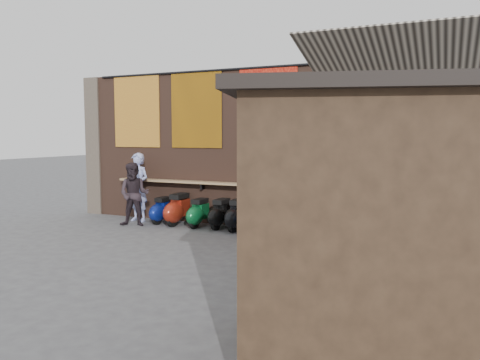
{
  "coord_description": "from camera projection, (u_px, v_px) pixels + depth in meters",
  "views": [
    {
      "loc": [
        4.41,
        -8.32,
        2.33
      ],
      "look_at": [
        0.14,
        1.2,
        1.33
      ],
      "focal_mm": 35.0,
      "sensor_mm": 36.0,
      "label": 1
    }
  ],
  "objects": [
    {
      "name": "scooter_stool_4",
      "position": [
        237.0,
        215.0,
        11.43
      ],
      "size": [
        0.36,
        0.8,
        0.76
      ],
      "primitive_type": null,
      "color": "black",
      "rests_on": "ground"
    },
    {
      "name": "scooter_stool_6",
      "position": [
        284.0,
        216.0,
        11.03
      ],
      "size": [
        0.4,
        0.89,
        0.84
      ],
      "primitive_type": null,
      "color": "#0D431A",
      "rests_on": "ground"
    },
    {
      "name": "stall_sign",
      "position": [
        365.0,
        167.0,
        5.59
      ],
      "size": [
        1.17,
        0.36,
        0.5
      ],
      "primitive_type": "cube",
      "rotation": [
        0.0,
        0.0,
        0.27
      ],
      "color": "gold",
      "rests_on": "market_stall"
    },
    {
      "name": "scooter_stool_0",
      "position": [
        162.0,
        210.0,
        12.4
      ],
      "size": [
        0.33,
        0.72,
        0.69
      ],
      "primitive_type": null,
      "color": "navy",
      "rests_on": "ground"
    },
    {
      "name": "awning_header",
      "position": [
        389.0,
        87.0,
        7.31
      ],
      "size": [
        3.0,
        0.08,
        0.08
      ],
      "primitive_type": "cube",
      "color": "black",
      "rests_on": "awning_post_left"
    },
    {
      "name": "brick_wall",
      "position": [
        259.0,
        148.0,
        11.83
      ],
      "size": [
        10.0,
        0.4,
        4.0
      ],
      "primitive_type": "cube",
      "color": "brown",
      "rests_on": "ground"
    },
    {
      "name": "shelf_box",
      "position": [
        306.0,
        181.0,
        10.99
      ],
      "size": [
        0.59,
        0.27,
        0.26
      ],
      "primitive_type": "cube",
      "color": "white",
      "rests_on": "eating_counter"
    },
    {
      "name": "tapestry_multi",
      "position": [
        350.0,
        106.0,
        10.6
      ],
      "size": [
        1.5,
        0.02,
        2.0
      ],
      "primitive_type": "cube",
      "color": "#236383",
      "rests_on": "brick_wall"
    },
    {
      "name": "market_stall",
      "position": [
        374.0,
        233.0,
        4.69
      ],
      "size": [
        2.9,
        2.47,
        2.7
      ],
      "primitive_type": "cube",
      "rotation": [
        0.0,
        0.0,
        0.27
      ],
      "color": "black",
      "rests_on": "ground"
    },
    {
      "name": "tapestry_orange",
      "position": [
        268.0,
        108.0,
        11.42
      ],
      "size": [
        1.5,
        0.02,
        2.0
      ],
      "primitive_type": "cube",
      "color": "red",
      "rests_on": "brick_wall"
    },
    {
      "name": "tapestry_redgold",
      "position": [
        137.0,
        111.0,
        13.01
      ],
      "size": [
        1.5,
        0.02,
        2.0
      ],
      "primitive_type": "cube",
      "color": "maroon",
      "rests_on": "brick_wall"
    },
    {
      "name": "pier_left",
      "position": [
        98.0,
        146.0,
        13.96
      ],
      "size": [
        0.5,
        0.5,
        4.0
      ],
      "primitive_type": "cube",
      "color": "#4C4238",
      "rests_on": "ground"
    },
    {
      "name": "scooter_stool_2",
      "position": [
        199.0,
        213.0,
        11.89
      ],
      "size": [
        0.34,
        0.75,
        0.72
      ],
      "primitive_type": null,
      "color": "#0C572A",
      "rests_on": "ground"
    },
    {
      "name": "stall_shelf",
      "position": [
        363.0,
        246.0,
        5.68
      ],
      "size": [
        2.02,
        0.65,
        0.06
      ],
      "primitive_type": "cube",
      "rotation": [
        0.0,
        0.0,
        0.27
      ],
      "color": "#473321",
      "rests_on": "market_stall"
    },
    {
      "name": "scooter_stool_1",
      "position": [
        178.0,
        209.0,
        12.15
      ],
      "size": [
        0.39,
        0.86,
        0.81
      ],
      "primitive_type": null,
      "color": "maroon",
      "rests_on": "ground"
    },
    {
      "name": "diner_left",
      "position": [
        138.0,
        187.0,
        12.63
      ],
      "size": [
        0.74,
        0.55,
        1.86
      ],
      "primitive_type": "imported",
      "rotation": [
        0.0,
        0.0,
        -0.16
      ],
      "color": "#9EA9E7",
      "rests_on": "ground"
    },
    {
      "name": "awning_ledger",
      "position": [
        407.0,
        60.0,
        10.03
      ],
      "size": [
        3.3,
        0.08,
        0.12
      ],
      "primitive_type": "cube",
      "color": "#33261C",
      "rests_on": "brick_wall"
    },
    {
      "name": "scooter_stool_3",
      "position": [
        220.0,
        214.0,
        11.7
      ],
      "size": [
        0.35,
        0.77,
        0.73
      ],
      "primitive_type": null,
      "color": "black",
      "rests_on": "ground"
    },
    {
      "name": "ground",
      "position": [
        210.0,
        249.0,
        9.57
      ],
      "size": [
        70.0,
        70.0,
        0.0
      ],
      "primitive_type": "plane",
      "color": "#474749",
      "rests_on": "ground"
    },
    {
      "name": "shopper_grey",
      "position": [
        479.0,
        224.0,
        7.79
      ],
      "size": [
        1.27,
        1.02,
        1.72
      ],
      "primitive_type": "imported",
      "rotation": [
        0.0,
        0.0,
        2.74
      ],
      "color": "slate",
      "rests_on": "ground"
    },
    {
      "name": "stall_roof",
      "position": [
        378.0,
        91.0,
        4.56
      ],
      "size": [
        3.27,
        2.82,
        0.12
      ],
      "primitive_type": "cube",
      "rotation": [
        0.0,
        0.0,
        0.27
      ],
      "color": "black",
      "rests_on": "market_stall"
    },
    {
      "name": "eating_counter",
      "position": [
        254.0,
        185.0,
        11.58
      ],
      "size": [
        8.0,
        0.32,
        0.05
      ],
      "primitive_type": "cube",
      "color": "#9E7A51",
      "rests_on": "brick_wall"
    },
    {
      "name": "shopper_tan",
      "position": [
        282.0,
        206.0,
        9.59
      ],
      "size": [
        1.01,
        0.82,
        1.78
      ],
      "primitive_type": "imported",
      "rotation": [
        0.0,
        0.0,
        0.33
      ],
      "color": "#8C8059",
      "rests_on": "ground"
    },
    {
      "name": "hang_rail",
      "position": [
        256.0,
        68.0,
        11.44
      ],
      "size": [
        9.5,
        0.06,
        0.06
      ],
      "primitive_type": "cylinder",
      "rotation": [
        0.0,
        1.57,
        0.0
      ],
      "color": "black",
      "rests_on": "brick_wall"
    },
    {
      "name": "awning_canvas",
      "position": [
        399.0,
        69.0,
        8.62
      ],
      "size": [
        3.2,
        3.28,
        0.97
      ],
      "primitive_type": "cube",
      "rotation": [
        -0.28,
        0.0,
        0.0
      ],
      "color": "beige",
      "rests_on": "brick_wall"
    },
    {
      "name": "scooter_stool_8",
      "position": [
        330.0,
        223.0,
        10.54
      ],
      "size": [
        0.33,
        0.74,
        0.7
      ],
      "primitive_type": null,
      "color": "maroon",
      "rests_on": "ground"
    },
    {
      "name": "scooter_stool_5",
      "position": [
        259.0,
        219.0,
        11.2
      ],
      "size": [
        0.32,
        0.72,
        0.68
      ],
      "primitive_type": null,
      "color": "navy",
      "rests_on": "ground"
    },
    {
      "name": "shopper_navy",
      "position": [
        333.0,
        209.0,
        9.36
      ],
      "size": [
        1.06,
        0.6,
        1.7
      ],
      "primitive_type": "imported",
      "rotation": [
        0.0,
        0.0,
        3.33
      ],
      "color": "black",
      "rests_on": "ground"
    },
    {
      "name": "scooter_stool_7",
      "position": [
        306.0,
        220.0,
        10.79
      ],
      "size": [
        0.37,
        0.82,
        0.78
      ],
      "primitive_type": null,
      "color": "#1B6D5F",
      "rests_on": "ground"
    },
    {
      "name": "awning_post_left",
      "position": [
        301.0,
        181.0,
        8.02
      ],
      "size": [
        0.09,
        0.09,
        3.1
      ],
      "primitive_type": "cylinder",
      "color": "black",
      "rests_on": "ground"
    },
    {
      "name": "diner_right",
      "position": [
        134.0,
        194.0,
        11.98
      ],
      "size": [
        0.96,
        0.85,
        1.64
      ],
      "primitive_type": "imported",
      "rotation": [
        0.0,
        0.0,
        0.34
      ],
      "color": "#2B2228",
      "rests_on": "ground"
    },
    {
      "name": "tapestry_sun",
      "position": [
        196.0,
        110.0,
        12.23
      ],
      "size": [
        1.5,
        0.02,
        2.0
      ],
      "primitive_type": "cube",
      "color": "orange",
      "rests_on": "brick_wall"
    }
  ]
}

